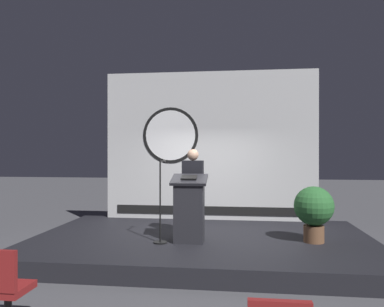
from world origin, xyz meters
TOP-DOWN VIEW (x-y plane):
  - ground_plane at (0.00, 0.00)m, footprint 40.00×40.00m
  - stage_platform at (0.00, 0.00)m, footprint 6.40×4.00m
  - banner_display at (-0.03, 1.85)m, footprint 5.05×0.12m
  - podium at (-0.19, -0.47)m, footprint 0.64×0.49m
  - speaker_person at (-0.18, 0.01)m, footprint 0.40×0.26m
  - microphone_stand at (-0.69, -0.58)m, footprint 0.24×0.50m
  - potted_plant at (2.03, -0.22)m, footprint 0.70×0.70m
  - audience_chair_left at (-1.82, -3.41)m, footprint 0.44×0.45m

SIDE VIEW (x-z plane):
  - ground_plane at x=0.00m, z-range 0.00..0.00m
  - stage_platform at x=0.00m, z-range 0.00..0.30m
  - audience_chair_left at x=-1.82m, z-range 0.05..0.94m
  - microphone_stand at x=-0.69m, z-range 0.07..1.57m
  - podium at x=-0.19m, z-range 0.28..1.49m
  - potted_plant at x=2.03m, z-range 0.40..1.40m
  - speaker_person at x=-0.18m, z-range 0.32..1.99m
  - banner_display at x=-0.03m, z-range 0.29..3.84m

